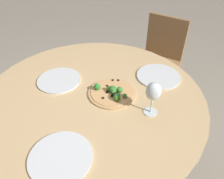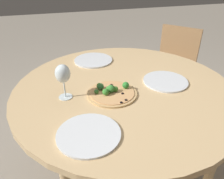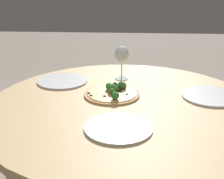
{
  "view_description": "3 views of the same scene",
  "coord_description": "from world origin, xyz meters",
  "px_view_note": "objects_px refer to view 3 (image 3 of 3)",
  "views": [
    {
      "loc": [
        -0.79,
        -0.55,
        1.59
      ],
      "look_at": [
        0.06,
        -0.09,
        0.8
      ],
      "focal_mm": 35.0,
      "sensor_mm": 36.0,
      "label": 1
    },
    {
      "loc": [
        1.04,
        -0.37,
        1.42
      ],
      "look_at": [
        0.06,
        -0.09,
        0.8
      ],
      "focal_mm": 35.0,
      "sensor_mm": 36.0,
      "label": 2
    },
    {
      "loc": [
        -0.02,
        1.33,
        1.34
      ],
      "look_at": [
        0.06,
        -0.09,
        0.8
      ],
      "focal_mm": 50.0,
      "sensor_mm": 36.0,
      "label": 3
    }
  ],
  "objects_px": {
    "plate_near": "(118,128)",
    "plate_far": "(63,81)",
    "pizza": "(113,92)",
    "wine_glass": "(122,56)",
    "plate_side": "(210,96)"
  },
  "relations": [
    {
      "from": "plate_side",
      "to": "wine_glass",
      "type": "bearing_deg",
      "value": -28.86
    },
    {
      "from": "plate_near",
      "to": "plate_side",
      "type": "bearing_deg",
      "value": -140.56
    },
    {
      "from": "plate_near",
      "to": "plate_far",
      "type": "distance_m",
      "value": 0.63
    },
    {
      "from": "pizza",
      "to": "plate_far",
      "type": "distance_m",
      "value": 0.34
    },
    {
      "from": "plate_near",
      "to": "plate_side",
      "type": "xyz_separation_m",
      "value": [
        -0.43,
        -0.36,
        0.0
      ]
    },
    {
      "from": "pizza",
      "to": "plate_far",
      "type": "xyz_separation_m",
      "value": [
        0.29,
        -0.18,
        -0.01
      ]
    },
    {
      "from": "pizza",
      "to": "wine_glass",
      "type": "distance_m",
      "value": 0.28
    },
    {
      "from": "pizza",
      "to": "plate_near",
      "type": "relative_size",
      "value": 1.03
    },
    {
      "from": "wine_glass",
      "to": "plate_far",
      "type": "distance_m",
      "value": 0.36
    },
    {
      "from": "wine_glass",
      "to": "plate_far",
      "type": "xyz_separation_m",
      "value": [
        0.32,
        0.07,
        -0.13
      ]
    },
    {
      "from": "plate_far",
      "to": "pizza",
      "type": "bearing_deg",
      "value": 148.1
    },
    {
      "from": "pizza",
      "to": "plate_side",
      "type": "xyz_separation_m",
      "value": [
        -0.48,
        -0.0,
        -0.01
      ]
    },
    {
      "from": "plate_near",
      "to": "plate_side",
      "type": "relative_size",
      "value": 0.97
    },
    {
      "from": "pizza",
      "to": "plate_near",
      "type": "distance_m",
      "value": 0.36
    },
    {
      "from": "wine_glass",
      "to": "plate_side",
      "type": "distance_m",
      "value": 0.52
    }
  ]
}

